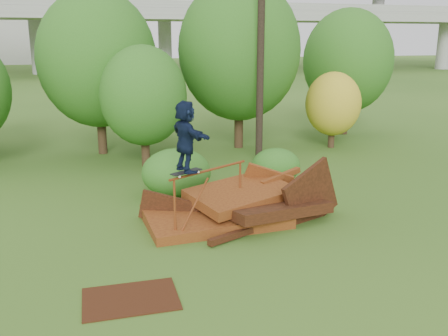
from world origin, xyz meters
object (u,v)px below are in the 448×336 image
object	(u,v)px
skater	(186,136)
flat_plate	(131,299)
utility_pole	(261,50)
scrap_pile	(239,207)

from	to	relation	value
skater	flat_plate	bearing A→B (deg)	134.19
flat_plate	utility_pole	xyz separation A→B (m)	(6.19, 9.54, 4.46)
scrap_pile	skater	distance (m)	2.81
skater	flat_plate	xyz separation A→B (m)	(-1.77, -2.86, -2.57)
scrap_pile	utility_pole	distance (m)	7.81
skater	utility_pole	bearing A→B (deg)	-47.61
flat_plate	scrap_pile	bearing A→B (deg)	46.16
skater	utility_pole	xyz separation A→B (m)	(4.42, 6.68, 1.89)
scrap_pile	skater	world-z (taller)	skater
scrap_pile	utility_pole	size ratio (longest dim) A/B	0.64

